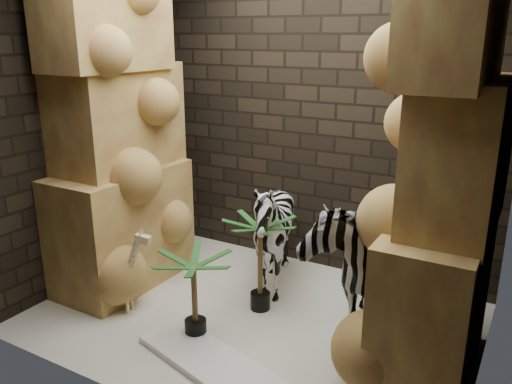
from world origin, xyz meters
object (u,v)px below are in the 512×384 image
Objects in this scene: palm_back at (194,297)px; surfboard at (231,376)px; giraffe_toy at (116,269)px; palm_front at (260,264)px; zebra_right at (357,245)px; zebra_left at (272,239)px.

palm_back reaches higher than surfboard.
giraffe_toy is 0.94× the size of palm_front.
giraffe_toy is at bearing -169.55° from zebra_right.
giraffe_toy is (-1.83, -0.75, -0.33)m from zebra_right.
surfboard is (-0.50, -1.05, -0.69)m from zebra_right.
zebra_left is at bearing 120.99° from surfboard.
zebra_right reaches higher than surfboard.
zebra_left is 1.41m from surfboard.
zebra_right is 2.00m from giraffe_toy.
zebra_right reaches higher than palm_front.
palm_front is at bearing 122.67° from surfboard.
giraffe_toy reaches higher than surfboard.
zebra_left reaches higher than surfboard.
zebra_left reaches higher than palm_back.
zebra_left is 0.36m from palm_front.
palm_front reaches higher than palm_back.
zebra_right is 0.87× the size of surfboard.
zebra_left is 1.00m from palm_back.
zebra_left is at bearing 29.90° from giraffe_toy.
giraffe_toy is at bearing 179.61° from palm_back.
zebra_right is at bearing 8.41° from palm_front.
giraffe_toy reaches higher than palm_back.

